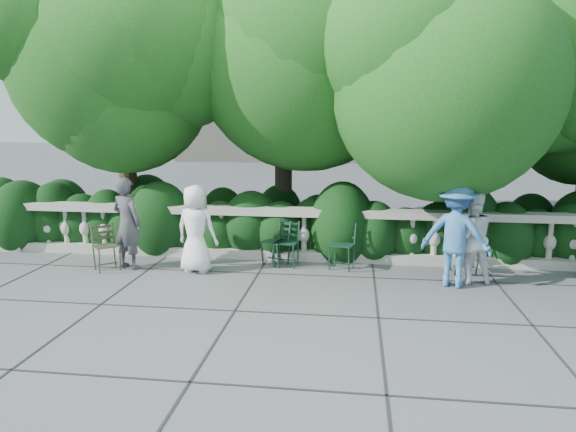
# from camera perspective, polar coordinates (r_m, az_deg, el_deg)

# --- Properties ---
(ground) EXTENTS (90.00, 90.00, 0.00)m
(ground) POSITION_cam_1_polar(r_m,az_deg,el_deg) (8.23, -0.91, -8.17)
(ground) COLOR #4C4F54
(ground) RESTS_ON ground
(balustrade) EXTENTS (12.00, 0.44, 1.00)m
(balustrade) POSITION_cam_1_polar(r_m,az_deg,el_deg) (9.81, 0.61, -2.07)
(balustrade) COLOR #9E998E
(balustrade) RESTS_ON ground
(shrub_hedge) EXTENTS (15.00, 2.60, 1.70)m
(shrub_hedge) POSITION_cam_1_polar(r_m,az_deg,el_deg) (11.08, 1.35, -3.15)
(shrub_hedge) COLOR black
(shrub_hedge) RESTS_ON ground
(tree_canopy) EXTENTS (15.04, 6.52, 6.78)m
(tree_canopy) POSITION_cam_1_polar(r_m,az_deg,el_deg) (10.97, 5.29, 17.51)
(tree_canopy) COLOR #3F3023
(tree_canopy) RESTS_ON ground
(chair_b) EXTENTS (0.50, 0.54, 0.84)m
(chair_b) POSITION_cam_1_polar(r_m,az_deg,el_deg) (9.34, -0.43, -5.83)
(chair_b) COLOR black
(chair_b) RESTS_ON ground
(chair_c) EXTENTS (0.61, 0.63, 0.84)m
(chair_c) POSITION_cam_1_polar(r_m,az_deg,el_deg) (9.44, -1.91, -5.65)
(chair_c) COLOR black
(chair_c) RESTS_ON ground
(chair_d) EXTENTS (0.48, 0.51, 0.84)m
(chair_d) POSITION_cam_1_polar(r_m,az_deg,el_deg) (9.43, 19.10, -6.27)
(chair_d) COLOR black
(chair_d) RESTS_ON ground
(chair_e) EXTENTS (0.55, 0.58, 0.84)m
(chair_e) POSITION_cam_1_polar(r_m,az_deg,el_deg) (9.22, 5.70, -6.11)
(chair_e) COLOR black
(chair_e) RESTS_ON ground
(chair_weathered) EXTENTS (0.65, 0.65, 0.84)m
(chair_weathered) POSITION_cam_1_polar(r_m,az_deg,el_deg) (9.64, -19.14, -5.91)
(chair_weathered) COLOR black
(chair_weathered) RESTS_ON ground
(person_businessman) EXTENTS (0.85, 0.65, 1.55)m
(person_businessman) POSITION_cam_1_polar(r_m,az_deg,el_deg) (9.11, -10.17, -1.41)
(person_businessman) COLOR white
(person_businessman) RESTS_ON ground
(person_woman_grey) EXTENTS (0.70, 0.58, 1.65)m
(person_woman_grey) POSITION_cam_1_polar(r_m,az_deg,el_deg) (9.60, -17.44, -0.78)
(person_woman_grey) COLOR #3C3B40
(person_woman_grey) RESTS_ON ground
(person_casual_man) EXTENTS (0.82, 0.68, 1.52)m
(person_casual_man) POSITION_cam_1_polar(r_m,az_deg,el_deg) (8.90, 19.67, -2.27)
(person_casual_man) COLOR white
(person_casual_man) RESTS_ON ground
(person_older_blue) EXTENTS (1.26, 1.00, 1.71)m
(person_older_blue) POSITION_cam_1_polar(r_m,az_deg,el_deg) (8.60, 18.16, -1.96)
(person_older_blue) COLOR teal
(person_older_blue) RESTS_ON ground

